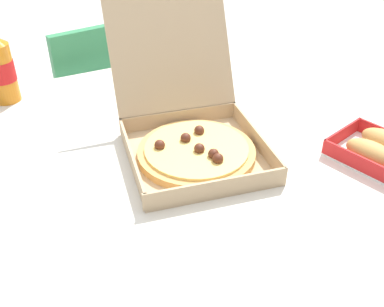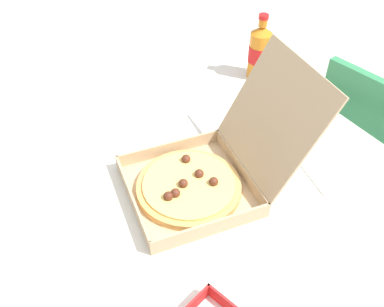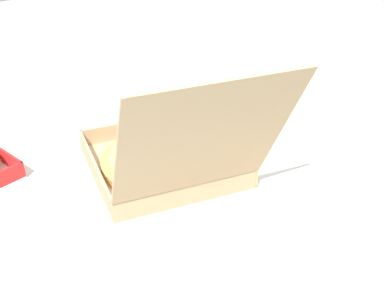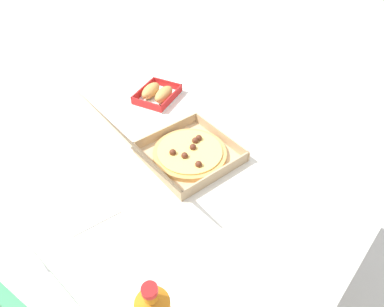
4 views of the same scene
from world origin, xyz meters
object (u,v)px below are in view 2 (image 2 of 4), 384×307
(chair, at_px, (371,150))
(paper_menu, at_px, (327,163))
(cola_bottle, at_px, (260,52))
(pizza_box_open, at_px, (203,175))

(chair, distance_m, paper_menu, 0.52)
(paper_menu, bearing_deg, cola_bottle, 179.04)
(pizza_box_open, relative_size, cola_bottle, 2.14)
(chair, xyz_separation_m, pizza_box_open, (0.03, -0.77, 0.30))
(paper_menu, bearing_deg, chair, 119.43)
(chair, distance_m, pizza_box_open, 0.82)
(pizza_box_open, height_order, cola_bottle, pizza_box_open)
(pizza_box_open, xyz_separation_m, paper_menu, (0.10, 0.34, -0.04))
(chair, bearing_deg, cola_bottle, -134.98)
(chair, height_order, paper_menu, chair)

